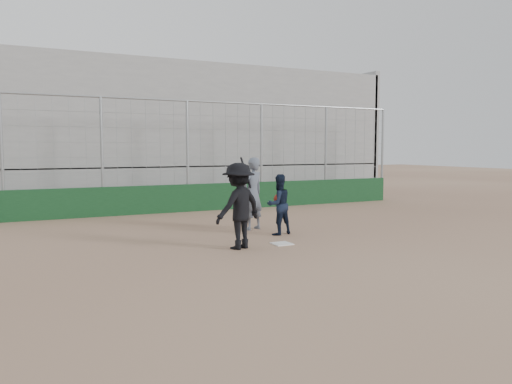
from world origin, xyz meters
name	(u,v)px	position (x,y,z in m)	size (l,w,h in m)	color
ground	(282,244)	(0.00, 0.00, 0.00)	(90.00, 90.00, 0.00)	brown
home_plate	(282,244)	(0.00, 0.00, 0.01)	(0.44, 0.44, 0.02)	white
backstop	(188,185)	(0.00, 7.00, 0.96)	(18.10, 0.25, 4.04)	#103519
bleachers	(152,134)	(0.00, 11.95, 2.92)	(20.25, 6.70, 6.98)	gray
batter_at_plate	(239,206)	(-1.14, -0.01, 0.99)	(1.45, 1.13, 2.10)	black
catcher_crouched	(279,214)	(0.57, 1.18, 0.55)	(0.91, 0.78, 1.10)	black
umpire	(253,197)	(0.32, 2.27, 0.92)	(0.75, 0.49, 1.84)	#545C6A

